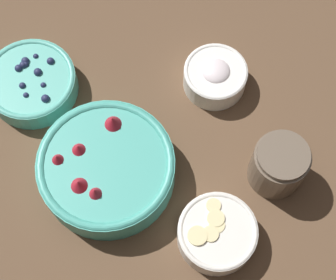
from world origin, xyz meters
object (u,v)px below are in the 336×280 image
Objects in this scene: bowl_blueberries at (32,82)px; bowl_cream at (215,76)px; bowl_strawberries at (107,168)px; jar_chocolate at (278,166)px; bowl_bananas at (217,233)px.

bowl_cream is (-0.34, 0.07, 0.00)m from bowl_blueberries.
jar_chocolate reaches higher than bowl_strawberries.
bowl_cream is (-0.24, -0.13, -0.01)m from bowl_strawberries.
bowl_cream is 1.19× the size of jar_chocolate.
bowl_cream is at bearing -75.73° from jar_chocolate.
bowl_cream reaches higher than bowl_blueberries.
bowl_strawberries is at bearing 29.36° from bowl_cream.
jar_chocolate reaches higher than bowl_cream.
jar_chocolate is at bearing -147.86° from bowl_bananas.
bowl_blueberries is 0.48m from jar_chocolate.
bowl_strawberries is 0.23m from bowl_blueberries.
bowl_cream reaches higher than bowl_bananas.
bowl_strawberries is at bearing -14.04° from jar_chocolate.
bowl_strawberries is 2.00× the size of bowl_cream.
jar_chocolate is at bearing 165.96° from bowl_strawberries.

